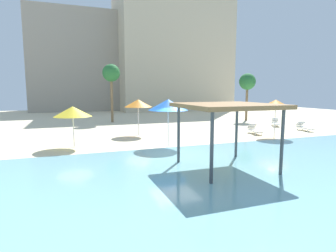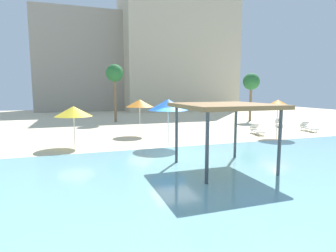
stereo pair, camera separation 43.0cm
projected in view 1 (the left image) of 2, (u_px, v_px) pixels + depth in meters
The scene contains 14 objects.
ground_plane at pixel (175, 154), 15.29m from camera, with size 80.00×80.00×0.00m, color beige.
lagoon_water at pixel (225, 183), 10.39m from camera, with size 44.00×13.50×0.04m, color #7AB7C1.
shade_pavilion at pixel (227, 108), 12.02m from camera, with size 3.97×3.97×2.94m.
beach_umbrella_yellow_0 at pixel (73, 112), 16.78m from camera, with size 2.29×2.29×2.54m.
beach_umbrella_orange_1 at pixel (276, 104), 20.32m from camera, with size 2.43×2.43×2.84m.
beach_umbrella_blue_3 at pixel (168, 105), 16.89m from camera, with size 2.48×2.48×2.98m.
beach_umbrella_orange_4 at pixel (138, 103), 21.42m from camera, with size 2.19×2.19×2.82m.
lounge_chair_0 at pixel (254, 130), 22.34m from camera, with size 1.12×1.99×0.74m.
lounge_chair_1 at pixel (304, 127), 24.10m from camera, with size 1.01×1.98×0.74m.
lounge_chair_2 at pixel (275, 123), 27.09m from camera, with size 1.57×1.90×0.74m.
palm_tree_0 at pixel (247, 83), 31.63m from camera, with size 1.90×1.90×5.47m.
palm_tree_2 at pixel (111, 74), 29.70m from camera, with size 1.90×1.90×6.36m.
hotel_block_0 at pixel (85, 63), 48.78m from camera, with size 18.25×9.13×16.84m, color #9E9384.
hotel_block_1 at pixel (171, 51), 50.04m from camera, with size 19.63×11.96×21.43m, color beige.
Camera 1 is at (-5.45, -13.94, 3.51)m, focal length 29.21 mm.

